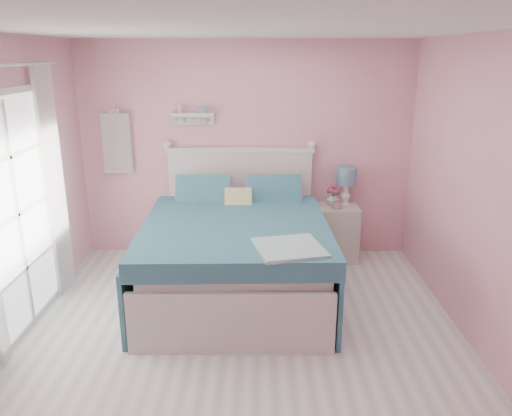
{
  "coord_description": "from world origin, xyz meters",
  "views": [
    {
      "loc": [
        0.16,
        -3.74,
        2.43
      ],
      "look_at": [
        0.13,
        1.2,
        0.9
      ],
      "focal_mm": 35.0,
      "sensor_mm": 36.0,
      "label": 1
    }
  ],
  "objects_px": {
    "nightstand": "(338,232)",
    "vase": "(333,199)",
    "bed": "(237,254)",
    "teacup": "(337,205)",
    "table_lamp": "(346,179)"
  },
  "relations": [
    {
      "from": "nightstand",
      "to": "vase",
      "type": "bearing_deg",
      "value": 143.39
    },
    {
      "from": "bed",
      "to": "teacup",
      "type": "height_order",
      "value": "bed"
    },
    {
      "from": "nightstand",
      "to": "bed",
      "type": "bearing_deg",
      "value": -142.6
    },
    {
      "from": "bed",
      "to": "teacup",
      "type": "distance_m",
      "value": 1.44
    },
    {
      "from": "bed",
      "to": "nightstand",
      "type": "distance_m",
      "value": 1.51
    },
    {
      "from": "nightstand",
      "to": "teacup",
      "type": "height_order",
      "value": "teacup"
    },
    {
      "from": "bed",
      "to": "teacup",
      "type": "relative_size",
      "value": 20.84
    },
    {
      "from": "nightstand",
      "to": "teacup",
      "type": "relative_size",
      "value": 5.99
    },
    {
      "from": "table_lamp",
      "to": "vase",
      "type": "bearing_deg",
      "value": -172.71
    },
    {
      "from": "table_lamp",
      "to": "teacup",
      "type": "bearing_deg",
      "value": -126.47
    },
    {
      "from": "bed",
      "to": "teacup",
      "type": "bearing_deg",
      "value": 33.67
    },
    {
      "from": "bed",
      "to": "vase",
      "type": "xyz_separation_m",
      "value": [
        1.12,
        0.97,
        0.32
      ]
    },
    {
      "from": "vase",
      "to": "table_lamp",
      "type": "bearing_deg",
      "value": 7.29
    },
    {
      "from": "bed",
      "to": "table_lamp",
      "type": "bearing_deg",
      "value": 36.13
    },
    {
      "from": "nightstand",
      "to": "table_lamp",
      "type": "relative_size",
      "value": 1.44
    }
  ]
}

